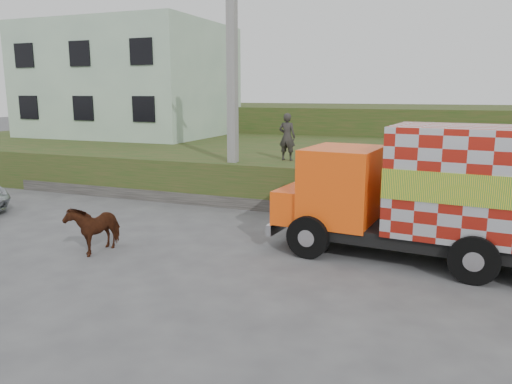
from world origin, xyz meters
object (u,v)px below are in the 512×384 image
at_px(cow, 95,227).
at_px(utility_pole, 232,86).
at_px(cargo_truck, 445,194).
at_px(pedestrian, 287,137).

bearing_deg(cow, utility_pole, 83.07).
distance_m(cargo_truck, pedestrian, 7.31).
bearing_deg(cargo_truck, pedestrian, 142.87).
bearing_deg(utility_pole, cargo_truck, -28.59).
xyz_separation_m(utility_pole, cow, (-1.08, -6.02, -3.47)).
relative_size(cargo_truck, cow, 5.04).
bearing_deg(cow, pedestrian, 72.86).
relative_size(utility_pole, cow, 5.55).
relative_size(utility_pole, pedestrian, 4.79).
height_order(cargo_truck, cow, cargo_truck).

